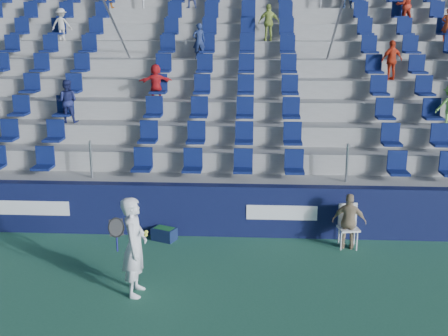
# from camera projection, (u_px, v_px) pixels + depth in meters

# --- Properties ---
(ground) EXTENTS (70.00, 70.00, 0.00)m
(ground) POSITION_uv_depth(u_px,v_px,m) (204.00, 300.00, 10.05)
(ground) COLOR #2D694D
(ground) RESTS_ON ground
(sponsor_wall) EXTENTS (24.00, 0.32, 1.20)m
(sponsor_wall) POSITION_uv_depth(u_px,v_px,m) (216.00, 210.00, 12.93)
(sponsor_wall) COLOR #10163E
(sponsor_wall) RESTS_ON ground
(grandstand) EXTENTS (24.00, 8.17, 6.63)m
(grandstand) POSITION_uv_depth(u_px,v_px,m) (227.00, 109.00, 17.45)
(grandstand) COLOR #9C9B97
(grandstand) RESTS_ON ground
(tennis_player) EXTENTS (0.69, 0.67, 1.85)m
(tennis_player) POSITION_uv_depth(u_px,v_px,m) (135.00, 246.00, 10.04)
(tennis_player) COLOR silver
(tennis_player) RESTS_ON ground
(line_judge_chair) EXTENTS (0.48, 0.50, 0.96)m
(line_judge_chair) POSITION_uv_depth(u_px,v_px,m) (348.00, 222.00, 12.31)
(line_judge_chair) COLOR white
(line_judge_chair) RESTS_ON ground
(line_judge) EXTENTS (0.78, 0.45, 1.24)m
(line_judge) POSITION_uv_depth(u_px,v_px,m) (349.00, 221.00, 12.14)
(line_judge) COLOR tan
(line_judge) RESTS_ON ground
(ball_bin) EXTENTS (0.61, 0.52, 0.29)m
(ball_bin) POSITION_uv_depth(u_px,v_px,m) (164.00, 233.00, 12.72)
(ball_bin) COLOR #101B3B
(ball_bin) RESTS_ON ground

